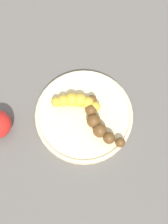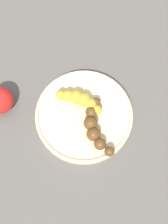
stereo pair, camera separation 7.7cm
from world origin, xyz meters
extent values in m
plane|color=#56514C|center=(0.00, 0.00, 0.00)|extent=(2.40, 2.40, 0.00)
cylinder|color=beige|center=(0.00, 0.00, 0.01)|extent=(0.25, 0.25, 0.02)
torus|color=beige|center=(0.00, 0.00, 0.02)|extent=(0.25, 0.25, 0.01)
sphere|color=gold|center=(-0.02, -0.02, 0.04)|extent=(0.03, 0.03, 0.03)
sphere|color=gold|center=(0.00, -0.03, 0.04)|extent=(0.03, 0.03, 0.03)
sphere|color=gold|center=(0.02, -0.03, 0.04)|extent=(0.04, 0.04, 0.04)
sphere|color=gold|center=(0.04, -0.02, 0.04)|extent=(0.04, 0.04, 0.04)
sphere|color=gold|center=(0.06, -0.01, 0.04)|extent=(0.03, 0.03, 0.03)
sphere|color=gold|center=(0.08, 0.00, 0.04)|extent=(0.03, 0.03, 0.03)
sphere|color=#593819|center=(-0.01, -0.04, 0.04)|extent=(0.02, 0.02, 0.02)
sphere|color=#593819|center=(-0.01, -0.01, 0.04)|extent=(0.03, 0.03, 0.03)
sphere|color=#593819|center=(-0.03, 0.01, 0.04)|extent=(0.04, 0.04, 0.04)
sphere|color=#593819|center=(-0.05, 0.03, 0.04)|extent=(0.04, 0.04, 0.04)
sphere|color=#593819|center=(-0.08, 0.04, 0.04)|extent=(0.03, 0.03, 0.03)
sphere|color=#593819|center=(-0.11, 0.04, 0.04)|extent=(0.02, 0.02, 0.02)
camera|label=1|loc=(-0.09, 0.24, 0.76)|focal=49.03mm
camera|label=2|loc=(-0.16, 0.20, 0.76)|focal=49.03mm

